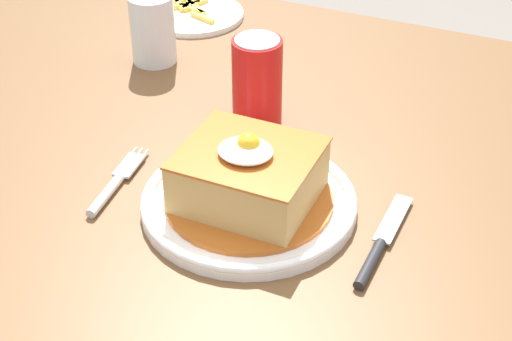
{
  "coord_description": "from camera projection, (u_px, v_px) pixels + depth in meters",
  "views": [
    {
      "loc": [
        0.3,
        -0.76,
        1.3
      ],
      "look_at": [
        0.01,
        -0.1,
        0.78
      ],
      "focal_mm": 54.56,
      "sensor_mm": 36.0,
      "label": 1
    }
  ],
  "objects": [
    {
      "name": "dining_table",
      "position": [
        283.0,
        217.0,
        1.05
      ],
      "size": [
        1.31,
        0.89,
        0.74
      ],
      "color": "brown",
      "rests_on": "ground_plane"
    },
    {
      "name": "main_plate",
      "position": [
        249.0,
        202.0,
        0.9
      ],
      "size": [
        0.25,
        0.25,
        0.02
      ],
      "color": "white",
      "rests_on": "dining_table"
    },
    {
      "name": "knife",
      "position": [
        377.0,
        250.0,
        0.83
      ],
      "size": [
        0.02,
        0.17,
        0.01
      ],
      "color": "#262628",
      "rests_on": "dining_table"
    },
    {
      "name": "sandwich_meal",
      "position": [
        249.0,
        177.0,
        0.88
      ],
      "size": [
        0.19,
        0.19,
        0.09
      ],
      "color": "#B75B1E",
      "rests_on": "main_plate"
    },
    {
      "name": "soda_can",
      "position": [
        257.0,
        83.0,
        1.02
      ],
      "size": [
        0.07,
        0.07,
        0.12
      ],
      "color": "red",
      "rests_on": "dining_table"
    },
    {
      "name": "drinking_glass",
      "position": [
        153.0,
        33.0,
        1.17
      ],
      "size": [
        0.07,
        0.07,
        0.1
      ],
      "color": "silver",
      "rests_on": "dining_table"
    },
    {
      "name": "side_plate_fries",
      "position": [
        193.0,
        14.0,
        1.33
      ],
      "size": [
        0.17,
        0.17,
        0.02
      ],
      "color": "white",
      "rests_on": "dining_table"
    },
    {
      "name": "fork",
      "position": [
        113.0,
        185.0,
        0.93
      ],
      "size": [
        0.03,
        0.14,
        0.01
      ],
      "color": "silver",
      "rests_on": "dining_table"
    }
  ]
}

